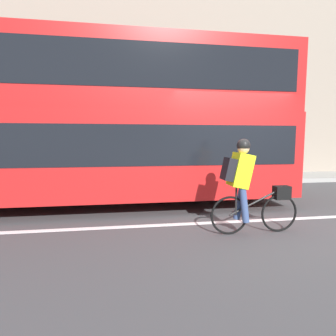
{
  "coord_description": "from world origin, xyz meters",
  "views": [
    {
      "loc": [
        -2.16,
        -4.64,
        1.53
      ],
      "look_at": [
        -1.4,
        0.37,
        1.0
      ],
      "focal_mm": 28.0,
      "sensor_mm": 36.0,
      "label": 1
    }
  ],
  "objects": [
    {
      "name": "sidewalk_curb",
      "position": [
        0.0,
        4.91,
        0.08
      ],
      "size": [
        60.0,
        1.92,
        0.15
      ],
      "color": "gray",
      "rests_on": "ground_plane"
    },
    {
      "name": "trash_bin",
      "position": [
        -5.55,
        4.81,
        0.59
      ],
      "size": [
        0.49,
        0.49,
        0.87
      ],
      "color": "#515156",
      "rests_on": "sidewalk_curb"
    },
    {
      "name": "cyclist_on_bike",
      "position": [
        -0.28,
        -0.68,
        0.85
      ],
      "size": [
        1.51,
        0.32,
        1.56
      ],
      "color": "black",
      "rests_on": "ground_plane"
    },
    {
      "name": "building_facade",
      "position": [
        0.0,
        6.02,
        3.82
      ],
      "size": [
        60.0,
        0.3,
        7.63
      ],
      "color": "gray",
      "rests_on": "ground_plane"
    },
    {
      "name": "bus",
      "position": [
        -3.8,
        1.65,
        2.03
      ],
      "size": [
        10.66,
        2.45,
        3.64
      ],
      "color": "black",
      "rests_on": "ground_plane"
    },
    {
      "name": "ground_plane",
      "position": [
        0.0,
        0.0,
        0.0
      ],
      "size": [
        80.0,
        80.0,
        0.0
      ],
      "primitive_type": "plane",
      "color": "#424244"
    },
    {
      "name": "road_center_line",
      "position": [
        0.0,
        -0.05,
        0.0
      ],
      "size": [
        50.0,
        0.14,
        0.01
      ],
      "primitive_type": "cube",
      "color": "silver",
      "rests_on": "ground_plane"
    },
    {
      "name": "street_sign_post",
      "position": [
        2.79,
        4.81,
        1.47
      ],
      "size": [
        0.36,
        0.09,
        2.35
      ],
      "color": "#59595B",
      "rests_on": "sidewalk_curb"
    }
  ]
}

